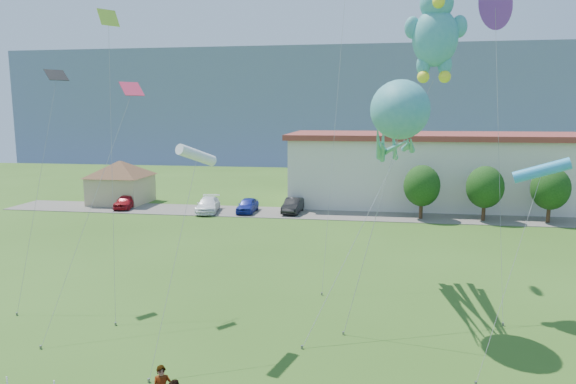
{
  "coord_description": "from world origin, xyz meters",
  "views": [
    {
      "loc": [
        4.64,
        -17.9,
        10.61
      ],
      "look_at": [
        0.59,
        8.0,
        6.53
      ],
      "focal_mm": 32.0,
      "sensor_mm": 36.0,
      "label": 1
    }
  ],
  "objects_px": {
    "pavilion": "(121,178)",
    "teddy_bear_kite": "(436,30)",
    "parked_car_red": "(126,201)",
    "warehouse": "(558,170)",
    "parked_car_white": "(208,205)",
    "parked_car_black": "(293,205)",
    "octopus_kite": "(398,125)",
    "parked_car_blue": "(248,205)"
  },
  "relations": [
    {
      "from": "pavilion",
      "to": "teddy_bear_kite",
      "type": "bearing_deg",
      "value": -39.09
    },
    {
      "from": "pavilion",
      "to": "parked_car_red",
      "type": "relative_size",
      "value": 2.07
    },
    {
      "from": "warehouse",
      "to": "parked_car_white",
      "type": "xyz_separation_m",
      "value": [
        -38.18,
        -9.91,
        -3.29
      ]
    },
    {
      "from": "parked_car_black",
      "to": "parked_car_white",
      "type": "bearing_deg",
      "value": -169.34
    },
    {
      "from": "octopus_kite",
      "to": "teddy_bear_kite",
      "type": "bearing_deg",
      "value": 53.71
    },
    {
      "from": "parked_car_white",
      "to": "parked_car_black",
      "type": "xyz_separation_m",
      "value": [
        9.06,
        1.01,
        0.0
      ]
    },
    {
      "from": "parked_car_white",
      "to": "teddy_bear_kite",
      "type": "bearing_deg",
      "value": -56.19
    },
    {
      "from": "warehouse",
      "to": "pavilion",
      "type": "bearing_deg",
      "value": -173.16
    },
    {
      "from": "pavilion",
      "to": "warehouse",
      "type": "bearing_deg",
      "value": 6.84
    },
    {
      "from": "parked_car_red",
      "to": "parked_car_blue",
      "type": "distance_m",
      "value": 13.92
    },
    {
      "from": "teddy_bear_kite",
      "to": "warehouse",
      "type": "bearing_deg",
      "value": 60.86
    },
    {
      "from": "parked_car_white",
      "to": "octopus_kite",
      "type": "distance_m",
      "value": 32.2
    },
    {
      "from": "warehouse",
      "to": "teddy_bear_kite",
      "type": "xyz_separation_m",
      "value": [
        -17.89,
        -32.08,
        10.91
      ]
    },
    {
      "from": "warehouse",
      "to": "parked_car_black",
      "type": "height_order",
      "value": "warehouse"
    },
    {
      "from": "warehouse",
      "to": "octopus_kite",
      "type": "bearing_deg",
      "value": -119.74
    },
    {
      "from": "pavilion",
      "to": "parked_car_white",
      "type": "relative_size",
      "value": 1.73
    },
    {
      "from": "parked_car_blue",
      "to": "octopus_kite",
      "type": "distance_m",
      "value": 30.41
    },
    {
      "from": "warehouse",
      "to": "octopus_kite",
      "type": "height_order",
      "value": "octopus_kite"
    },
    {
      "from": "parked_car_red",
      "to": "octopus_kite",
      "type": "xyz_separation_m",
      "value": [
        28.0,
        -25.63,
        9.13
      ]
    },
    {
      "from": "pavilion",
      "to": "parked_car_black",
      "type": "distance_m",
      "value": 21.2
    },
    {
      "from": "parked_car_white",
      "to": "warehouse",
      "type": "bearing_deg",
      "value": 5.9
    },
    {
      "from": "pavilion",
      "to": "octopus_kite",
      "type": "relative_size",
      "value": 0.75
    },
    {
      "from": "warehouse",
      "to": "teddy_bear_kite",
      "type": "height_order",
      "value": "teddy_bear_kite"
    },
    {
      "from": "octopus_kite",
      "to": "pavilion",
      "type": "bearing_deg",
      "value": 136.31
    },
    {
      "from": "pavilion",
      "to": "parked_car_white",
      "type": "bearing_deg",
      "value": -18.28
    },
    {
      "from": "parked_car_white",
      "to": "parked_car_blue",
      "type": "distance_m",
      "value": 4.25
    },
    {
      "from": "parked_car_blue",
      "to": "teddy_bear_kite",
      "type": "xyz_separation_m",
      "value": [
        16.06,
        -22.66,
        14.22
      ]
    },
    {
      "from": "parked_car_blue",
      "to": "octopus_kite",
      "type": "relative_size",
      "value": 0.36
    },
    {
      "from": "warehouse",
      "to": "parked_car_blue",
      "type": "relative_size",
      "value": 13.83
    },
    {
      "from": "parked_car_white",
      "to": "teddy_bear_kite",
      "type": "relative_size",
      "value": 0.3
    },
    {
      "from": "pavilion",
      "to": "parked_car_red",
      "type": "distance_m",
      "value": 4.4
    },
    {
      "from": "warehouse",
      "to": "parked_car_black",
      "type": "relative_size",
      "value": 12.97
    },
    {
      "from": "parked_car_blue",
      "to": "pavilion",
      "type": "bearing_deg",
      "value": 168.32
    },
    {
      "from": "warehouse",
      "to": "octopus_kite",
      "type": "xyz_separation_m",
      "value": [
        -19.87,
        -34.78,
        5.82
      ]
    },
    {
      "from": "pavilion",
      "to": "teddy_bear_kite",
      "type": "relative_size",
      "value": 0.52
    },
    {
      "from": "parked_car_white",
      "to": "octopus_kite",
      "type": "bearing_deg",
      "value": -62.3
    },
    {
      "from": "parked_car_red",
      "to": "parked_car_blue",
      "type": "xyz_separation_m",
      "value": [
        13.92,
        -0.27,
        -0.0
      ]
    },
    {
      "from": "parked_car_black",
      "to": "teddy_bear_kite",
      "type": "distance_m",
      "value": 29.41
    },
    {
      "from": "parked_car_blue",
      "to": "teddy_bear_kite",
      "type": "height_order",
      "value": "teddy_bear_kite"
    },
    {
      "from": "parked_car_white",
      "to": "parked_car_black",
      "type": "relative_size",
      "value": 1.13
    },
    {
      "from": "octopus_kite",
      "to": "teddy_bear_kite",
      "type": "height_order",
      "value": "teddy_bear_kite"
    },
    {
      "from": "parked_car_blue",
      "to": "octopus_kite",
      "type": "xyz_separation_m",
      "value": [
        14.08,
        -25.36,
        9.13
      ]
    }
  ]
}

